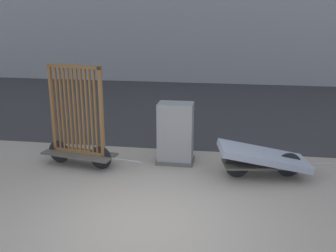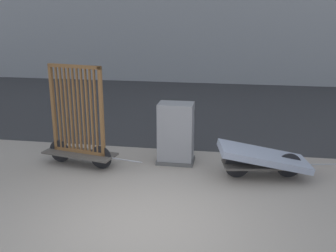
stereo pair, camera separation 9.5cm
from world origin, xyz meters
The scene contains 5 objects.
ground_plane centered at (0.00, 0.00, 0.00)m, with size 60.00×60.00×0.00m, color gray.
road_strip centered at (0.00, 8.38, 0.00)m, with size 56.00×9.52×0.01m.
bike_cart_with_bedframe centered at (-1.99, 2.25, 0.80)m, with size 2.36×0.89×2.25m.
bike_cart_with_mattress centered at (2.00, 2.25, 0.42)m, with size 2.48×1.18×0.72m.
utility_cabinet centered at (0.09, 2.79, 0.65)m, with size 0.83×0.58×1.38m.
Camera 1 is at (1.23, -5.54, 3.32)m, focal length 42.00 mm.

